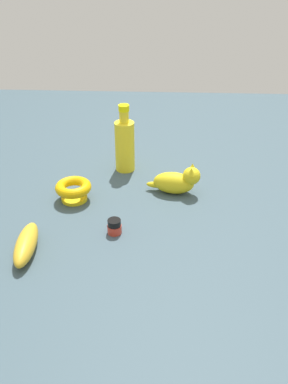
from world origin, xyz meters
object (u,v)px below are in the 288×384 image
(cat_figurine, at_px, (177,181))
(bowl, at_px, (73,189))
(bottle_tall, at_px, (125,144))
(nail_polish_jar, at_px, (114,227))
(banana, at_px, (26,244))

(cat_figurine, bearing_deg, bowl, 100.36)
(bottle_tall, relative_size, nail_polish_jar, 5.62)
(bowl, bearing_deg, nail_polish_jar, -138.57)
(banana, bearing_deg, bottle_tall, -28.78)
(bottle_tall, xyz_separation_m, bowl, (-0.19, 0.13, -0.05))
(banana, relative_size, nail_polish_jar, 4.21)
(banana, height_order, cat_figurine, cat_figurine)
(bottle_tall, bearing_deg, banana, 155.38)
(bowl, height_order, nail_polish_jar, bowl)
(cat_figurine, height_order, nail_polish_jar, cat_figurine)
(cat_figurine, bearing_deg, nail_polish_jar, 141.50)
(banana, height_order, nail_polish_jar, banana)
(cat_figurine, distance_m, bowl, 0.30)
(bowl, relative_size, nail_polish_jar, 2.65)
(bottle_tall, bearing_deg, bowl, 146.10)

